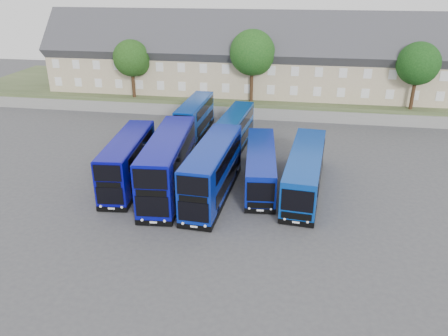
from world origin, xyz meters
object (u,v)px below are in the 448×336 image
(dd_front_left, at_px, (128,162))
(tree_mid, at_px, (253,54))
(coach_east_a, at_px, (260,167))
(tree_east, at_px, (419,65))
(tree_west, at_px, (133,59))
(dd_front_mid, at_px, (169,165))

(dd_front_left, height_order, tree_mid, tree_mid)
(coach_east_a, bearing_deg, tree_mid, 92.98)
(tree_east, bearing_deg, tree_west, -180.00)
(dd_front_left, distance_m, tree_west, 23.99)
(coach_east_a, height_order, tree_mid, tree_mid)
(tree_west, xyz_separation_m, tree_mid, (16.00, 0.50, 1.02))
(dd_front_left, height_order, coach_east_a, dd_front_left)
(tree_west, bearing_deg, coach_east_a, -46.80)
(tree_west, bearing_deg, dd_front_mid, -63.86)
(dd_front_mid, relative_size, tree_west, 1.63)
(coach_east_a, bearing_deg, dd_front_mid, -164.60)
(dd_front_left, relative_size, tree_west, 1.43)
(dd_front_mid, bearing_deg, tree_east, 38.55)
(tree_mid, xyz_separation_m, tree_east, (20.00, -0.50, -0.68))
(dd_front_left, relative_size, dd_front_mid, 0.88)
(dd_front_left, xyz_separation_m, coach_east_a, (11.54, 2.13, -0.52))
(dd_front_left, height_order, tree_west, tree_west)
(tree_mid, bearing_deg, dd_front_mid, -101.33)
(tree_west, height_order, tree_east, tree_east)
(dd_front_left, relative_size, tree_east, 1.34)
(dd_front_left, xyz_separation_m, tree_east, (28.62, 22.28, 5.29))
(tree_west, distance_m, tree_east, 36.00)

